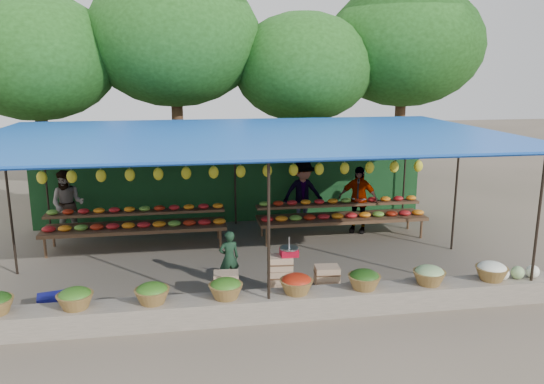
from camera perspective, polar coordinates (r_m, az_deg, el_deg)
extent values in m
plane|color=brown|center=(11.79, -2.56, -7.39)|extent=(60.00, 60.00, 0.00)
cube|color=#655E50|center=(9.20, -0.49, -12.15)|extent=(10.60, 0.55, 0.40)
cylinder|color=black|center=(8.62, -0.36, -5.34)|extent=(0.05, 0.05, 2.80)
cylinder|color=black|center=(10.46, 26.64, -3.43)|extent=(0.05, 0.05, 2.80)
cylinder|color=black|center=(11.85, -26.36, -1.59)|extent=(0.05, 0.05, 2.80)
cylinder|color=black|center=(12.84, 19.17, 0.10)|extent=(0.05, 0.05, 2.80)
cylinder|color=black|center=(14.58, -23.15, 1.25)|extent=(0.05, 0.05, 2.80)
cylinder|color=black|center=(14.20, -4.01, 1.99)|extent=(0.05, 0.05, 2.80)
cylinder|color=black|center=(15.39, 14.10, 2.50)|extent=(0.05, 0.05, 2.80)
cube|color=blue|center=(11.13, -2.71, 6.24)|extent=(10.80, 6.60, 0.04)
cube|color=blue|center=(9.19, -1.24, 3.67)|extent=(10.80, 2.19, 0.26)
cube|color=blue|center=(13.13, -3.72, 6.48)|extent=(10.80, 2.19, 0.26)
cylinder|color=#9FA0A4|center=(12.62, -3.41, 3.47)|extent=(9.60, 0.01, 0.01)
ellipsoid|color=yellow|center=(13.01, -23.51, 1.43)|extent=(0.23, 0.17, 0.30)
ellipsoid|color=yellow|center=(12.87, -20.74, 1.55)|extent=(0.23, 0.17, 0.30)
ellipsoid|color=yellow|center=(12.75, -17.91, 1.67)|extent=(0.23, 0.17, 0.30)
ellipsoid|color=yellow|center=(12.67, -15.04, 1.79)|extent=(0.23, 0.17, 0.30)
ellipsoid|color=yellow|center=(12.62, -12.14, 1.91)|extent=(0.23, 0.17, 0.30)
ellipsoid|color=yellow|center=(12.60, -9.22, 2.02)|extent=(0.23, 0.17, 0.30)
ellipsoid|color=yellow|center=(12.62, -6.30, 2.12)|extent=(0.23, 0.17, 0.30)
ellipsoid|color=yellow|center=(12.67, -3.39, 2.22)|extent=(0.23, 0.17, 0.30)
ellipsoid|color=yellow|center=(12.75, -0.51, 2.31)|extent=(0.23, 0.17, 0.30)
ellipsoid|color=yellow|center=(12.86, 2.32, 2.39)|extent=(0.23, 0.17, 0.30)
ellipsoid|color=yellow|center=(13.00, 5.10, 2.47)|extent=(0.23, 0.17, 0.30)
ellipsoid|color=yellow|center=(13.18, 7.81, 2.54)|extent=(0.23, 0.17, 0.30)
ellipsoid|color=yellow|center=(13.38, 10.45, 2.60)|extent=(0.23, 0.17, 0.30)
ellipsoid|color=yellow|center=(13.61, 13.00, 2.66)|extent=(0.23, 0.17, 0.30)
ellipsoid|color=yellow|center=(13.86, 15.47, 2.71)|extent=(0.23, 0.17, 0.30)
ellipsoid|color=#356B1C|center=(9.13, -20.45, -10.36)|extent=(0.52, 0.52, 0.23)
ellipsoid|color=#356B1C|center=(8.96, -12.79, -10.27)|extent=(0.52, 0.52, 0.23)
ellipsoid|color=#356B1C|center=(8.96, -4.99, -9.98)|extent=(0.52, 0.52, 0.23)
ellipsoid|color=#A1210D|center=(9.12, 2.65, -9.53)|extent=(0.52, 0.52, 0.23)
ellipsoid|color=#204813|center=(9.42, 9.90, -8.95)|extent=(0.52, 0.52, 0.23)
ellipsoid|color=#8CB571|center=(9.87, 16.57, -8.28)|extent=(0.52, 0.52, 0.23)
ellipsoid|color=white|center=(10.43, 22.57, -7.59)|extent=(0.52, 0.52, 0.23)
cube|color=#1A4B22|center=(14.47, -4.09, 1.60)|extent=(10.60, 0.06, 2.50)
cylinder|color=#382614|center=(17.43, -23.36, 4.97)|extent=(0.36, 0.36, 3.97)
ellipsoid|color=#173B10|center=(17.31, -24.12, 13.11)|extent=(4.77, 4.77, 3.69)
cylinder|color=#382614|center=(17.28, -10.08, 6.63)|extent=(0.36, 0.36, 4.48)
ellipsoid|color=#173B10|center=(17.20, -10.47, 15.93)|extent=(5.39, 5.39, 4.17)
cylinder|color=#382614|center=(17.44, 3.27, 5.59)|extent=(0.36, 0.36, 3.71)
ellipsoid|color=#173B10|center=(17.29, 3.37, 13.24)|extent=(4.47, 4.47, 3.45)
cylinder|color=#382614|center=(18.84, 13.54, 6.79)|extent=(0.36, 0.36, 4.35)
ellipsoid|color=#173B10|center=(18.76, 13.99, 15.07)|extent=(5.24, 5.24, 4.05)
cube|color=#492B1D|center=(12.86, -14.44, -3.71)|extent=(4.20, 0.95, 0.08)
cube|color=#492B1D|center=(13.07, -14.40, -2.16)|extent=(4.20, 0.35, 0.06)
cylinder|color=#492B1D|center=(12.89, -23.22, -5.50)|extent=(0.06, 0.06, 0.50)
cylinder|color=#492B1D|center=(12.51, -5.57, -5.01)|extent=(0.06, 0.06, 0.50)
cylinder|color=#492B1D|center=(13.63, -22.44, -4.45)|extent=(0.06, 0.06, 0.50)
cylinder|color=#492B1D|center=(13.27, -5.81, -3.95)|extent=(0.06, 0.06, 0.50)
ellipsoid|color=#B2191B|center=(13.01, -22.89, -3.69)|extent=(0.31, 0.26, 0.13)
ellipsoid|color=#5F982E|center=(13.36, -22.56, -2.03)|extent=(0.26, 0.22, 0.12)
ellipsoid|color=orange|center=(12.93, -21.38, -3.65)|extent=(0.31, 0.26, 0.13)
ellipsoid|color=#A1210D|center=(13.28, -21.09, -1.99)|extent=(0.26, 0.22, 0.12)
ellipsoid|color=#5F982E|center=(12.86, -19.86, -3.62)|extent=(0.31, 0.26, 0.13)
ellipsoid|color=#B2191B|center=(13.22, -19.61, -1.94)|extent=(0.26, 0.22, 0.12)
ellipsoid|color=#A1210D|center=(12.80, -18.32, -3.58)|extent=(0.31, 0.26, 0.13)
ellipsoid|color=orange|center=(13.16, -18.11, -1.90)|extent=(0.26, 0.22, 0.12)
ellipsoid|color=#B2191B|center=(12.75, -16.76, -3.53)|extent=(0.31, 0.26, 0.13)
ellipsoid|color=#B2191B|center=(13.11, -16.60, -1.85)|extent=(0.26, 0.22, 0.12)
ellipsoid|color=orange|center=(12.70, -15.19, -3.49)|extent=(0.31, 0.26, 0.13)
ellipsoid|color=orange|center=(13.06, -15.08, -1.80)|extent=(0.26, 0.22, 0.12)
ellipsoid|color=#B2191B|center=(12.67, -13.62, -3.44)|extent=(0.31, 0.26, 0.13)
ellipsoid|color=#5F982E|center=(13.03, -13.54, -1.74)|extent=(0.26, 0.22, 0.12)
ellipsoid|color=orange|center=(12.65, -12.04, -3.39)|extent=(0.31, 0.26, 0.13)
ellipsoid|color=#A1210D|center=(13.01, -12.01, -1.69)|extent=(0.26, 0.22, 0.12)
ellipsoid|color=#5F982E|center=(12.63, -10.45, -3.33)|extent=(0.31, 0.26, 0.13)
ellipsoid|color=#B2191B|center=(12.99, -10.47, -1.64)|extent=(0.26, 0.22, 0.12)
ellipsoid|color=#A1210D|center=(12.63, -8.86, -3.28)|extent=(0.31, 0.26, 0.13)
ellipsoid|color=orange|center=(12.99, -8.92, -1.58)|extent=(0.26, 0.22, 0.12)
ellipsoid|color=#B2191B|center=(12.63, -7.27, -3.22)|extent=(0.31, 0.26, 0.13)
ellipsoid|color=#B2191B|center=(13.00, -7.38, -1.52)|extent=(0.26, 0.22, 0.12)
ellipsoid|color=orange|center=(12.65, -5.68, -3.15)|extent=(0.31, 0.26, 0.13)
ellipsoid|color=orange|center=(13.01, -5.84, -1.46)|extent=(0.26, 0.22, 0.12)
cube|color=#492B1D|center=(13.34, 7.48, -2.78)|extent=(4.20, 0.95, 0.08)
cube|color=#492B1D|center=(13.55, 7.15, -1.30)|extent=(4.20, 0.35, 0.06)
cylinder|color=#492B1D|center=(12.62, -0.57, -4.78)|extent=(0.06, 0.06, 0.50)
cylinder|color=#492B1D|center=(13.74, 15.76, -3.80)|extent=(0.06, 0.06, 0.50)
cylinder|color=#492B1D|center=(13.38, -1.09, -3.74)|extent=(0.06, 0.06, 0.50)
cylinder|color=#492B1D|center=(14.44, 14.44, -2.90)|extent=(0.06, 0.06, 0.50)
ellipsoid|color=#B2191B|center=(12.77, -0.52, -2.94)|extent=(0.31, 0.26, 0.13)
ellipsoid|color=#5F982E|center=(13.12, -0.82, -1.27)|extent=(0.26, 0.22, 0.12)
ellipsoid|color=orange|center=(12.82, 1.03, -2.87)|extent=(0.31, 0.26, 0.13)
ellipsoid|color=#A1210D|center=(13.18, 0.68, -1.21)|extent=(0.26, 0.22, 0.12)
ellipsoid|color=#5F982E|center=(12.89, 2.56, -2.79)|extent=(0.31, 0.26, 0.13)
ellipsoid|color=#B2191B|center=(13.24, 2.17, -1.15)|extent=(0.26, 0.22, 0.12)
ellipsoid|color=#A1210D|center=(12.96, 4.08, -2.72)|extent=(0.31, 0.26, 0.13)
ellipsoid|color=orange|center=(13.31, 3.65, -1.08)|extent=(0.26, 0.22, 0.12)
ellipsoid|color=#B2191B|center=(13.04, 5.57, -2.65)|extent=(0.31, 0.26, 0.13)
ellipsoid|color=#B2191B|center=(13.40, 5.11, -1.02)|extent=(0.26, 0.22, 0.12)
ellipsoid|color=orange|center=(13.14, 7.05, -2.57)|extent=(0.31, 0.26, 0.13)
ellipsoid|color=orange|center=(13.49, 6.55, -0.96)|extent=(0.26, 0.22, 0.12)
ellipsoid|color=#B2191B|center=(13.24, 8.51, -2.50)|extent=(0.31, 0.26, 0.13)
ellipsoid|color=#5F982E|center=(13.58, 7.97, -0.90)|extent=(0.26, 0.22, 0.12)
ellipsoid|color=orange|center=(13.35, 9.94, -2.42)|extent=(0.31, 0.26, 0.13)
ellipsoid|color=#A1210D|center=(13.69, 9.37, -0.84)|extent=(0.26, 0.22, 0.12)
ellipsoid|color=#5F982E|center=(13.46, 11.35, -2.35)|extent=(0.31, 0.26, 0.13)
ellipsoid|color=#B2191B|center=(13.80, 10.75, -0.78)|extent=(0.26, 0.22, 0.12)
ellipsoid|color=#A1210D|center=(13.59, 12.73, -2.27)|extent=(0.31, 0.26, 0.13)
ellipsoid|color=orange|center=(13.93, 12.10, -0.72)|extent=(0.26, 0.22, 0.12)
ellipsoid|color=#B2191B|center=(13.72, 14.09, -2.20)|extent=(0.31, 0.26, 0.13)
ellipsoid|color=#B2191B|center=(14.06, 13.43, -0.66)|extent=(0.26, 0.22, 0.12)
ellipsoid|color=orange|center=(13.86, 15.42, -2.12)|extent=(0.31, 0.26, 0.13)
ellipsoid|color=orange|center=(14.19, 14.74, -0.60)|extent=(0.26, 0.22, 0.12)
cube|color=tan|center=(9.93, -4.92, -10.70)|extent=(0.47, 0.37, 0.25)
cube|color=tan|center=(9.83, -4.95, -9.31)|extent=(0.47, 0.37, 0.25)
cube|color=tan|center=(10.05, 0.87, -10.36)|extent=(0.47, 0.37, 0.25)
cube|color=tan|center=(9.95, 0.87, -8.99)|extent=(0.47, 0.37, 0.25)
cube|color=tan|center=(9.85, 0.88, -7.59)|extent=(0.47, 0.37, 0.25)
cube|color=tan|center=(10.23, 5.91, -9.99)|extent=(0.47, 0.37, 0.25)
cube|color=tan|center=(10.13, 5.95, -8.63)|extent=(0.47, 0.37, 0.25)
cube|color=#B30E26|center=(9.82, 1.85, -6.50)|extent=(0.32, 0.28, 0.13)
cylinder|color=#9FA0A4|center=(9.79, 1.85, -6.06)|extent=(0.34, 0.34, 0.03)
cylinder|color=#9FA0A4|center=(9.76, 1.85, -5.50)|extent=(0.03, 0.03, 0.23)
imported|color=#173420|center=(10.40, -4.63, -7.08)|extent=(0.44, 0.32, 1.09)
imported|color=slate|center=(14.08, -21.11, -1.24)|extent=(0.91, 0.75, 1.71)
imported|color=slate|center=(14.20, 3.35, -0.12)|extent=(1.20, 0.77, 1.77)
imported|color=slate|center=(13.77, 9.24, -0.79)|extent=(1.08, 0.87, 1.72)
cube|color=navy|center=(10.21, -22.55, -10.93)|extent=(0.54, 0.44, 0.29)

